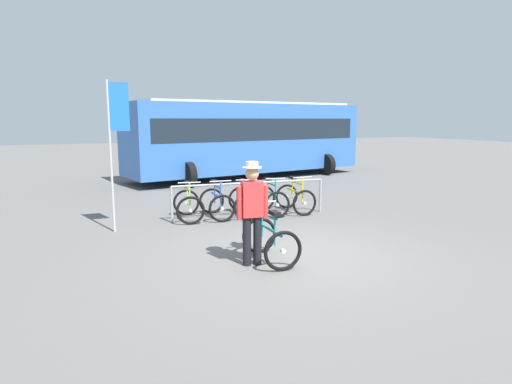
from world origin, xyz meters
name	(u,v)px	position (x,y,z in m)	size (l,w,h in m)	color
ground_plane	(293,255)	(0.00, 0.00, 0.00)	(80.00, 80.00, 0.00)	#605E5B
bike_rack_rail	(250,190)	(0.52, 3.15, 0.68)	(3.89, 0.42, 0.88)	#99999E
racked_bike_lime	(188,205)	(-0.96, 3.47, 0.37)	(0.83, 1.19, 0.97)	black
racked_bike_blue	(217,203)	(-0.27, 3.41, 0.37)	(0.74, 1.13, 0.97)	black
racked_bike_orange	(244,201)	(0.43, 3.34, 0.37)	(0.89, 1.20, 0.97)	black
racked_bike_teal	(270,200)	(1.13, 3.27, 0.37)	(0.77, 1.18, 0.98)	black
racked_bike_yellow	(295,198)	(1.82, 3.21, 0.37)	(0.70, 1.11, 0.97)	black
featured_bicycle	(268,232)	(-0.53, -0.03, 0.49)	(0.72, 1.22, 1.09)	black
person_with_featured_bike	(252,209)	(-0.89, -0.19, 0.95)	(0.52, 0.32, 1.72)	black
bus_distant	(248,135)	(3.44, 10.16, 1.74)	(10.27, 4.42, 3.08)	#3366B7
banner_flag	(116,127)	(-2.60, 3.00, 2.23)	(0.45, 0.05, 3.20)	#B2B2B7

